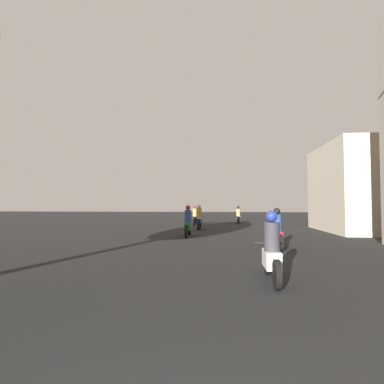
# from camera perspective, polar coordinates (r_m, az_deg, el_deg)

# --- Properties ---
(motorcycle_white) EXTENTS (0.60, 1.81, 1.46)m
(motorcycle_white) POSITION_cam_1_polar(r_m,az_deg,el_deg) (6.54, 14.93, -11.09)
(motorcycle_white) COLOR black
(motorcycle_white) RESTS_ON ground_plane
(motorcycle_red) EXTENTS (0.60, 2.05, 1.46)m
(motorcycle_red) POSITION_cam_1_polar(r_m,az_deg,el_deg) (11.41, 15.85, -7.34)
(motorcycle_red) COLOR black
(motorcycle_red) RESTS_ON ground_plane
(motorcycle_green) EXTENTS (0.60, 2.01, 1.55)m
(motorcycle_green) POSITION_cam_1_polar(r_m,az_deg,el_deg) (14.86, -0.75, -6.10)
(motorcycle_green) COLOR black
(motorcycle_green) RESTS_ON ground_plane
(motorcycle_blue) EXTENTS (0.60, 2.06, 1.59)m
(motorcycle_blue) POSITION_cam_1_polar(r_m,az_deg,el_deg) (19.05, 1.40, -5.21)
(motorcycle_blue) COLOR black
(motorcycle_blue) RESTS_ON ground_plane
(motorcycle_black) EXTENTS (0.60, 2.07, 1.49)m
(motorcycle_black) POSITION_cam_1_polar(r_m,az_deg,el_deg) (23.09, 0.55, -4.78)
(motorcycle_black) COLOR black
(motorcycle_black) RESTS_ON ground_plane
(motorcycle_silver) EXTENTS (0.60, 2.00, 1.43)m
(motorcycle_silver) POSITION_cam_1_polar(r_m,az_deg,el_deg) (25.58, 8.80, -4.58)
(motorcycle_silver) COLOR black
(motorcycle_silver) RESTS_ON ground_plane
(building_right_far) EXTENTS (5.79, 6.39, 5.07)m
(building_right_far) POSITION_cam_1_polar(r_m,az_deg,el_deg) (20.38, 31.45, 0.66)
(building_right_far) COLOR beige
(building_right_far) RESTS_ON ground_plane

